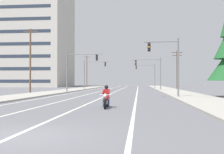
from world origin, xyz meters
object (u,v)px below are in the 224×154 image
Objects in this scene: traffic_signal_mid_right at (152,69)px; traffic_signal_mid_left at (91,70)px; traffic_signal_near_left at (77,65)px; traffic_signal_far_right at (148,72)px; motorcycle_with_rider at (106,99)px; traffic_signal_near_right at (168,59)px; apartment_building_far_left_block at (30,37)px; utility_pole_right_far at (177,68)px; utility_pole_left_far at (87,71)px; utility_pole_left_near at (30,59)px.

traffic_signal_mid_left is at bearing 160.28° from traffic_signal_mid_right.
traffic_signal_near_left and traffic_signal_far_right have the same top height.
traffic_signal_near_right reaches higher than motorcycle_with_rider.
traffic_signal_near_right is 69.56m from apartment_building_far_left_block.
traffic_signal_far_right is (-0.70, 41.71, 0.13)m from traffic_signal_near_right.
apartment_building_far_left_block reaches higher than utility_pole_right_far.
motorcycle_with_rider is at bearing -78.17° from utility_pole_left_far.
traffic_signal_near_right is 0.19× the size of apartment_building_far_left_block.
utility_pole_left_near is at bearing -91.39° from utility_pole_left_far.
traffic_signal_far_right is 0.19× the size of apartment_building_far_left_block.
traffic_signal_far_right is at bearing 68.23° from traffic_signal_near_left.
traffic_signal_mid_left is at bearing -77.00° from utility_pole_left_far.
utility_pole_left_far reaches higher than utility_pole_right_far.
motorcycle_with_rider is 0.22× the size of utility_pole_left_near.
utility_pole_left_far is at bearing 88.61° from utility_pole_left_near.
traffic_signal_mid_right is at bearing 82.70° from motorcycle_with_rider.
traffic_signal_near_right is at bearing -89.03° from traffic_signal_far_right.
traffic_signal_mid_right and traffic_signal_far_right have the same top height.
utility_pole_left_far reaches higher than traffic_signal_mid_right.
traffic_signal_near_right is 0.66× the size of utility_pole_left_far.
utility_pole_right_far is 0.88× the size of utility_pole_left_far.
traffic_signal_near_left is 0.66× the size of utility_pole_left_far.
utility_pole_right_far is at bearing -31.07° from apartment_building_far_left_block.
traffic_signal_mid_right is (-0.61, 23.96, 0.13)m from traffic_signal_near_right.
utility_pole_left_near reaches higher than traffic_signal_near_left.
traffic_signal_near_left is 1.00× the size of traffic_signal_mid_right.
traffic_signal_near_left is 0.75× the size of utility_pole_right_far.
utility_pole_left_far reaches higher than traffic_signal_mid_left.
utility_pole_left_far is at bearing 103.00° from traffic_signal_mid_left.
utility_pole_left_near is 0.30× the size of apartment_building_far_left_block.
utility_pole_left_far reaches higher than traffic_signal_near_right.
utility_pole_left_near reaches higher than traffic_signal_mid_right.
utility_pole_left_far is at bearing 137.56° from utility_pole_right_far.
traffic_signal_far_right is at bearing 57.79° from utility_pole_left_near.
utility_pole_left_near reaches higher than traffic_signal_far_right.
motorcycle_with_rider is 0.35× the size of traffic_signal_mid_left.
motorcycle_with_rider is at bearing -94.79° from traffic_signal_far_right.
apartment_building_far_left_block is (-25.56, 44.68, 12.05)m from traffic_signal_near_left.
traffic_signal_mid_right is 0.66× the size of utility_pole_left_far.
utility_pole_left_far is 0.29× the size of apartment_building_far_left_block.
motorcycle_with_rider is 0.35× the size of traffic_signal_mid_right.
traffic_signal_near_right is 0.75× the size of utility_pole_right_far.
traffic_signal_near_left is 31.69m from traffic_signal_far_right.
utility_pole_left_far is at bearing -12.48° from apartment_building_far_left_block.
utility_pole_left_far is (-6.18, 40.39, 0.76)m from traffic_signal_near_left.
traffic_signal_far_right is at bearing -22.23° from apartment_building_far_left_block.
motorcycle_with_rider is 0.35× the size of traffic_signal_far_right.
traffic_signal_near_right is at bearing -65.36° from traffic_signal_mid_left.
traffic_signal_far_right is 42.07m from apartment_building_far_left_block.
traffic_signal_mid_left is 39.81m from apartment_building_far_left_block.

